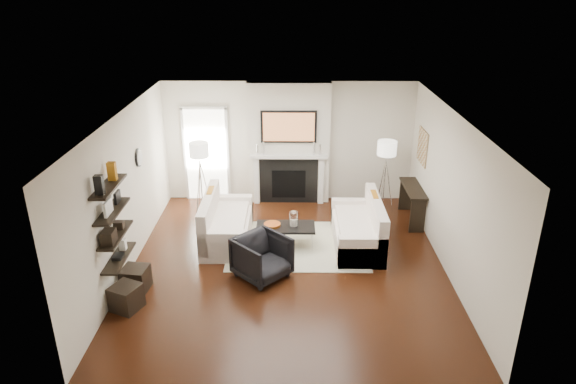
{
  "coord_description": "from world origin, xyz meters",
  "views": [
    {
      "loc": [
        0.06,
        -7.94,
        4.73
      ],
      "look_at": [
        0.0,
        0.6,
        1.15
      ],
      "focal_mm": 32.0,
      "sensor_mm": 36.0,
      "label": 1
    }
  ],
  "objects_px": {
    "lamp_left_shade": "(199,150)",
    "coffee_table": "(286,227)",
    "lamp_right_shade": "(387,148)",
    "ottoman_near": "(136,279)",
    "loveseat_left_base": "(228,231)",
    "armchair": "(262,255)",
    "loveseat_right_base": "(357,235)"
  },
  "relations": [
    {
      "from": "coffee_table",
      "to": "ottoman_near",
      "type": "bearing_deg",
      "value": -148.27
    },
    {
      "from": "loveseat_left_base",
      "to": "coffee_table",
      "type": "distance_m",
      "value": 1.16
    },
    {
      "from": "loveseat_left_base",
      "to": "coffee_table",
      "type": "xyz_separation_m",
      "value": [
        1.13,
        -0.21,
        0.19
      ]
    },
    {
      "from": "lamp_left_shade",
      "to": "ottoman_near",
      "type": "bearing_deg",
      "value": -101.94
    },
    {
      "from": "ottoman_near",
      "to": "coffee_table",
      "type": "bearing_deg",
      "value": 31.73
    },
    {
      "from": "armchair",
      "to": "coffee_table",
      "type": "bearing_deg",
      "value": 25.49
    },
    {
      "from": "ottoman_near",
      "to": "loveseat_right_base",
      "type": "bearing_deg",
      "value": 22.12
    },
    {
      "from": "loveseat_left_base",
      "to": "armchair",
      "type": "xyz_separation_m",
      "value": [
        0.74,
        -1.3,
        0.2
      ]
    },
    {
      "from": "loveseat_left_base",
      "to": "lamp_right_shade",
      "type": "distance_m",
      "value": 3.71
    },
    {
      "from": "loveseat_right_base",
      "to": "armchair",
      "type": "bearing_deg",
      "value": -147.14
    },
    {
      "from": "lamp_left_shade",
      "to": "coffee_table",
      "type": "bearing_deg",
      "value": -38.49
    },
    {
      "from": "armchair",
      "to": "loveseat_left_base",
      "type": "bearing_deg",
      "value": 74.72
    },
    {
      "from": "lamp_right_shade",
      "to": "coffee_table",
      "type": "bearing_deg",
      "value": -143.08
    },
    {
      "from": "loveseat_right_base",
      "to": "armchair",
      "type": "relative_size",
      "value": 2.22
    },
    {
      "from": "armchair",
      "to": "ottoman_near",
      "type": "bearing_deg",
      "value": 146.42
    },
    {
      "from": "loveseat_left_base",
      "to": "armchair",
      "type": "distance_m",
      "value": 1.51
    },
    {
      "from": "loveseat_right_base",
      "to": "lamp_right_shade",
      "type": "bearing_deg",
      "value": 64.21
    },
    {
      "from": "coffee_table",
      "to": "armchair",
      "type": "relative_size",
      "value": 1.36
    },
    {
      "from": "coffee_table",
      "to": "lamp_left_shade",
      "type": "bearing_deg",
      "value": 141.51
    },
    {
      "from": "lamp_left_shade",
      "to": "ottoman_near",
      "type": "distance_m",
      "value": 3.25
    },
    {
      "from": "lamp_right_shade",
      "to": "ottoman_near",
      "type": "height_order",
      "value": "lamp_right_shade"
    },
    {
      "from": "lamp_left_shade",
      "to": "lamp_right_shade",
      "type": "height_order",
      "value": "same"
    },
    {
      "from": "lamp_left_shade",
      "to": "armchair",
      "type": "bearing_deg",
      "value": -60.58
    },
    {
      "from": "lamp_right_shade",
      "to": "loveseat_left_base",
      "type": "bearing_deg",
      "value": -157.12
    },
    {
      "from": "loveseat_left_base",
      "to": "lamp_left_shade",
      "type": "height_order",
      "value": "lamp_left_shade"
    },
    {
      "from": "loveseat_right_base",
      "to": "lamp_right_shade",
      "type": "relative_size",
      "value": 4.5
    },
    {
      "from": "loveseat_left_base",
      "to": "ottoman_near",
      "type": "xyz_separation_m",
      "value": [
        -1.3,
        -1.71,
        -0.01
      ]
    },
    {
      "from": "coffee_table",
      "to": "lamp_right_shade",
      "type": "relative_size",
      "value": 2.75
    },
    {
      "from": "loveseat_left_base",
      "to": "armchair",
      "type": "relative_size",
      "value": 2.22
    },
    {
      "from": "coffee_table",
      "to": "lamp_right_shade",
      "type": "bearing_deg",
      "value": 36.92
    },
    {
      "from": "loveseat_left_base",
      "to": "loveseat_right_base",
      "type": "relative_size",
      "value": 1.0
    },
    {
      "from": "lamp_right_shade",
      "to": "ottoman_near",
      "type": "bearing_deg",
      "value": -145.79
    }
  ]
}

